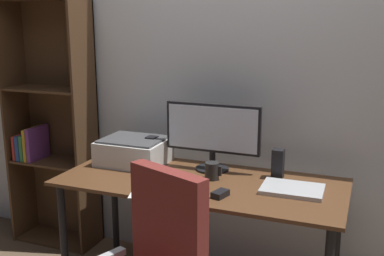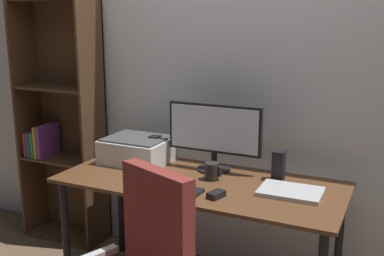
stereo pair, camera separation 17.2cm
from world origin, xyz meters
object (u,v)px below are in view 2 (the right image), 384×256
(printer, at_px, (137,150))
(bookshelf, at_px, (61,125))
(keyboard, at_px, (176,189))
(speaker_left, at_px, (155,149))
(monitor, at_px, (214,132))
(coffee_mug, at_px, (212,171))
(speaker_right, at_px, (279,166))
(laptop, at_px, (291,192))
(desk, at_px, (200,195))
(mouse, at_px, (216,195))

(printer, height_order, bookshelf, bookshelf)
(keyboard, height_order, bookshelf, bookshelf)
(speaker_left, bearing_deg, monitor, 1.14)
(coffee_mug, bearing_deg, keyboard, -114.29)
(coffee_mug, xyz_separation_m, speaker_right, (0.34, 0.15, 0.04))
(laptop, bearing_deg, speaker_right, 121.82)
(speaker_left, bearing_deg, keyboard, -48.33)
(coffee_mug, xyz_separation_m, laptop, (0.45, -0.02, -0.04))
(desk, bearing_deg, bookshelf, 164.96)
(speaker_left, xyz_separation_m, printer, (-0.10, -0.05, -0.00))
(mouse, height_order, printer, printer)
(desk, bearing_deg, speaker_right, 26.50)
(desk, xyz_separation_m, keyboard, (-0.05, -0.19, 0.09))
(mouse, distance_m, speaker_right, 0.45)
(bookshelf, bearing_deg, laptop, -10.23)
(monitor, bearing_deg, laptop, -19.84)
(desk, height_order, keyboard, keyboard)
(mouse, height_order, speaker_left, speaker_left)
(printer, bearing_deg, desk, -16.42)
(coffee_mug, bearing_deg, monitor, 109.00)
(speaker_left, xyz_separation_m, bookshelf, (-0.88, 0.15, 0.04))
(speaker_left, bearing_deg, bookshelf, 170.57)
(mouse, bearing_deg, coffee_mug, 134.23)
(mouse, relative_size, printer, 0.24)
(monitor, height_order, speaker_left, monitor)
(coffee_mug, relative_size, speaker_left, 0.58)
(keyboard, xyz_separation_m, coffee_mug, (0.11, 0.23, 0.04))
(monitor, distance_m, speaker_left, 0.42)
(laptop, distance_m, bookshelf, 1.82)
(speaker_left, bearing_deg, coffee_mug, -18.86)
(desk, xyz_separation_m, speaker_left, (-0.40, 0.20, 0.17))
(laptop, bearing_deg, monitor, 159.04)
(keyboard, xyz_separation_m, laptop, (0.56, 0.21, 0.00))
(speaker_left, height_order, bookshelf, bookshelf)
(keyboard, xyz_separation_m, mouse, (0.23, -0.00, 0.01))
(speaker_right, bearing_deg, mouse, -118.63)
(monitor, xyz_separation_m, mouse, (0.18, -0.40, -0.22))
(monitor, bearing_deg, bookshelf, 173.82)
(mouse, height_order, coffee_mug, coffee_mug)
(desk, height_order, monitor, monitor)
(keyboard, height_order, mouse, mouse)
(laptop, distance_m, printer, 1.02)
(coffee_mug, bearing_deg, speaker_right, 24.41)
(keyboard, distance_m, bookshelf, 1.34)
(monitor, height_order, mouse, monitor)
(coffee_mug, height_order, bookshelf, bookshelf)
(coffee_mug, distance_m, speaker_right, 0.38)
(speaker_left, relative_size, bookshelf, 0.10)
(speaker_right, bearing_deg, keyboard, -138.91)
(monitor, bearing_deg, coffee_mug, -71.00)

